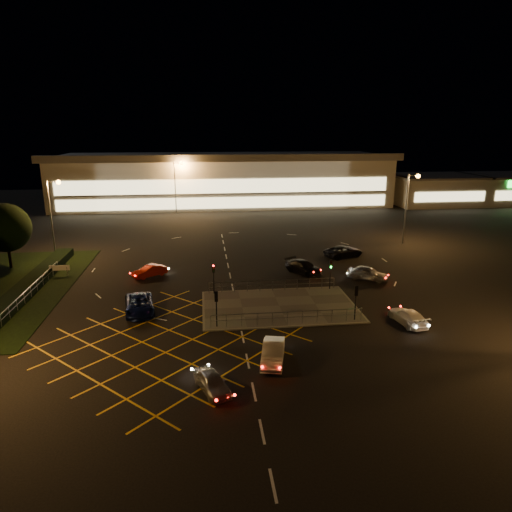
{
  "coord_description": "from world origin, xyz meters",
  "views": [
    {
      "loc": [
        -4.9,
        -41.56,
        16.26
      ],
      "look_at": [
        1.08,
        8.79,
        2.0
      ],
      "focal_mm": 32.0,
      "sensor_mm": 36.0,
      "label": 1
    }
  ],
  "objects": [
    {
      "name": "ground",
      "position": [
        0.0,
        0.0,
        0.0
      ],
      "size": [
        180.0,
        180.0,
        0.0
      ],
      "primitive_type": "plane",
      "color": "black",
      "rests_on": "ground"
    },
    {
      "name": "pedestrian_island",
      "position": [
        2.0,
        -2.0,
        0.06
      ],
      "size": [
        14.0,
        9.0,
        0.12
      ],
      "primitive_type": "cube",
      "color": "#4C4944",
      "rests_on": "ground"
    },
    {
      "name": "hedge",
      "position": [
        -23.0,
        6.0,
        0.5
      ],
      "size": [
        2.0,
        26.0,
        1.0
      ],
      "primitive_type": "cube",
      "color": "black",
      "rests_on": "ground"
    },
    {
      "name": "supermarket",
      "position": [
        0.0,
        61.95,
        5.31
      ],
      "size": [
        72.0,
        26.5,
        10.5
      ],
      "color": "beige",
      "rests_on": "ground"
    },
    {
      "name": "retail_unit_a",
      "position": [
        46.0,
        53.97,
        3.21
      ],
      "size": [
        18.8,
        14.8,
        6.35
      ],
      "color": "beige",
      "rests_on": "ground"
    },
    {
      "name": "retail_unit_b",
      "position": [
        62.0,
        53.96,
        3.22
      ],
      "size": [
        14.8,
        14.8,
        6.35
      ],
      "color": "beige",
      "rests_on": "ground"
    },
    {
      "name": "streetlight_nw",
      "position": [
        -23.56,
        18.0,
        6.56
      ],
      "size": [
        1.78,
        0.56,
        10.03
      ],
      "color": "slate",
      "rests_on": "ground"
    },
    {
      "name": "streetlight_ne",
      "position": [
        24.44,
        20.0,
        6.56
      ],
      "size": [
        1.78,
        0.56,
        10.03
      ],
      "color": "slate",
      "rests_on": "ground"
    },
    {
      "name": "streetlight_far_left",
      "position": [
        -9.56,
        48.0,
        6.56
      ],
      "size": [
        1.78,
        0.56,
        10.03
      ],
      "color": "slate",
      "rests_on": "ground"
    },
    {
      "name": "streetlight_far_right",
      "position": [
        30.44,
        50.0,
        6.56
      ],
      "size": [
        1.78,
        0.56,
        10.03
      ],
      "color": "slate",
      "rests_on": "ground"
    },
    {
      "name": "signal_sw",
      "position": [
        -4.0,
        -5.99,
        2.37
      ],
      "size": [
        0.28,
        0.3,
        3.15
      ],
      "rotation": [
        0.0,
        0.0,
        3.14
      ],
      "color": "black",
      "rests_on": "pedestrian_island"
    },
    {
      "name": "signal_se",
      "position": [
        8.0,
        -5.99,
        2.37
      ],
      "size": [
        0.28,
        0.3,
        3.15
      ],
      "rotation": [
        0.0,
        0.0,
        3.14
      ],
      "color": "black",
      "rests_on": "pedestrian_island"
    },
    {
      "name": "signal_nw",
      "position": [
        -4.0,
        1.99,
        2.37
      ],
      "size": [
        0.28,
        0.3,
        3.15
      ],
      "color": "black",
      "rests_on": "pedestrian_island"
    },
    {
      "name": "signal_ne",
      "position": [
        8.0,
        1.99,
        2.37
      ],
      "size": [
        0.28,
        0.3,
        3.15
      ],
      "color": "black",
      "rests_on": "pedestrian_island"
    },
    {
      "name": "tree_c",
      "position": [
        -28.0,
        14.0,
        4.95
      ],
      "size": [
        5.76,
        5.76,
        7.84
      ],
      "color": "black",
      "rests_on": "ground"
    },
    {
      "name": "car_near_silver",
      "position": [
        -4.64,
        -15.59,
        0.62
      ],
      "size": [
        2.7,
        3.95,
        1.25
      ],
      "primitive_type": "imported",
      "rotation": [
        0.0,
        0.0,
        0.37
      ],
      "color": "silver",
      "rests_on": "ground"
    },
    {
      "name": "car_queue_white",
      "position": [
        -0.19,
        -12.29,
        0.71
      ],
      "size": [
        2.42,
        4.53,
        1.42
      ],
      "primitive_type": "imported",
      "rotation": [
        0.0,
        0.0,
        6.06
      ],
      "color": "white",
      "rests_on": "ground"
    },
    {
      "name": "car_left_blue",
      "position": [
        -10.89,
        -1.83,
        0.75
      ],
      "size": [
        3.32,
        5.75,
        1.51
      ],
      "primitive_type": "imported",
      "rotation": [
        0.0,
        0.0,
        0.16
      ],
      "color": "#0C1649",
      "rests_on": "ground"
    },
    {
      "name": "car_far_dkgrey",
      "position": [
        6.58,
        8.04,
        0.71
      ],
      "size": [
        4.39,
        5.18,
        1.42
      ],
      "primitive_type": "imported",
      "rotation": [
        0.0,
        0.0,
        0.59
      ],
      "color": "black",
      "rests_on": "ground"
    },
    {
      "name": "car_right_silver",
      "position": [
        13.08,
        4.71,
        0.76
      ],
      "size": [
        4.67,
        3.97,
        1.51
      ],
      "primitive_type": "imported",
      "rotation": [
        0.0,
        0.0,
        0.97
      ],
      "color": "#A8ACB0",
      "rests_on": "ground"
    },
    {
      "name": "car_circ_red",
      "position": [
        -11.06,
        8.72,
        0.65
      ],
      "size": [
        3.99,
        3.36,
        1.29
      ],
      "primitive_type": "imported",
      "rotation": [
        0.0,
        0.0,
        5.32
      ],
      "color": "#9E1A0B",
      "rests_on": "ground"
    },
    {
      "name": "car_east_grey",
      "position": [
        13.26,
        14.18,
        0.73
      ],
      "size": [
        5.77,
        4.16,
        1.46
      ],
      "primitive_type": "imported",
      "rotation": [
        0.0,
        0.0,
        1.94
      ],
      "color": "black",
      "rests_on": "ground"
    },
    {
      "name": "car_approach_white",
      "position": [
        12.37,
        -7.05,
        0.64
      ],
      "size": [
        2.39,
        4.6,
        1.27
      ],
      "primitive_type": "imported",
      "rotation": [
        0.0,
        0.0,
        3.28
      ],
      "color": "silver",
      "rests_on": "ground"
    }
  ]
}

